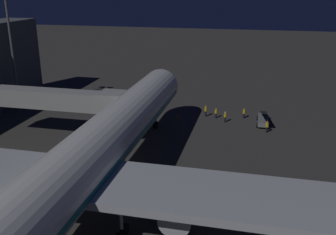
% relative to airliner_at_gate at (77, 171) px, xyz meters
% --- Properties ---
extents(ground_plane, '(320.00, 320.00, 0.00)m').
position_rel_airliner_at_gate_xyz_m(ground_plane, '(0.00, -9.05, -5.61)').
color(ground_plane, '#383533').
extents(airliner_at_gate, '(51.26, 64.40, 19.27)m').
position_rel_airliner_at_gate_xyz_m(airliner_at_gate, '(0.00, 0.00, 0.00)').
color(airliner_at_gate, silver).
rests_on(airliner_at_gate, ground_plane).
extents(jet_bridge, '(19.20, 3.40, 7.25)m').
position_rel_airliner_at_gate_xyz_m(jet_bridge, '(10.49, -18.98, 0.09)').
color(jet_bridge, '#9E9E99').
rests_on(jet_bridge, ground_plane).
extents(apron_floodlight_mast, '(2.90, 0.50, 19.25)m').
position_rel_airliner_at_gate_xyz_m(apron_floodlight_mast, '(25.50, -29.43, 5.47)').
color(apron_floodlight_mast, '#59595E').
rests_on(apron_floodlight_mast, ground_plane).
extents(belt_loader, '(1.96, 8.74, 3.25)m').
position_rel_airliner_at_gate_xyz_m(belt_loader, '(-15.90, -31.44, -4.77)').
color(belt_loader, slate).
rests_on(belt_loader, ground_plane).
extents(ground_crew_near_nose_gear, '(0.40, 0.40, 1.92)m').
position_rel_airliner_at_gate_xyz_m(ground_crew_near_nose_gear, '(-6.65, -33.09, -4.55)').
color(ground_crew_near_nose_gear, black).
rests_on(ground_crew_near_nose_gear, ground_plane).
extents(ground_crew_by_belt_loader, '(0.40, 0.40, 1.65)m').
position_rel_airliner_at_gate_xyz_m(ground_crew_by_belt_loader, '(-8.39, -32.69, -4.71)').
color(ground_crew_by_belt_loader, black).
rests_on(ground_crew_by_belt_loader, ground_plane).
extents(ground_crew_marshaller_fwd, '(0.40, 0.40, 1.72)m').
position_rel_airliner_at_gate_xyz_m(ground_crew_marshaller_fwd, '(-12.85, -33.62, -4.67)').
color(ground_crew_marshaller_fwd, black).
rests_on(ground_crew_marshaller_fwd, ground_plane).
extents(ground_crew_under_port_wing, '(0.40, 0.40, 1.83)m').
position_rel_airliner_at_gate_xyz_m(ground_crew_under_port_wing, '(-16.41, -27.81, -4.60)').
color(ground_crew_under_port_wing, black).
rests_on(ground_crew_under_port_wing, ground_plane).
extents(ground_crew_by_tug, '(0.40, 0.40, 1.77)m').
position_rel_airliner_at_gate_xyz_m(ground_crew_by_tug, '(-10.03, -30.97, -4.64)').
color(ground_crew_by_tug, black).
rests_on(ground_crew_by_tug, ground_plane).
extents(traffic_cone_nose_port, '(0.36, 0.36, 0.55)m').
position_rel_airliner_at_gate_xyz_m(traffic_cone_nose_port, '(-2.20, -31.30, -5.34)').
color(traffic_cone_nose_port, orange).
rests_on(traffic_cone_nose_port, ground_plane).
extents(traffic_cone_nose_starboard, '(0.36, 0.36, 0.55)m').
position_rel_airliner_at_gate_xyz_m(traffic_cone_nose_starboard, '(2.20, -31.30, -5.34)').
color(traffic_cone_nose_starboard, orange).
rests_on(traffic_cone_nose_starboard, ground_plane).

